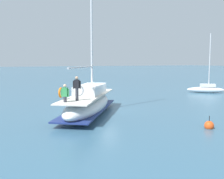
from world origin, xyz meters
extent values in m
plane|color=#38607A|center=(0.00, 0.00, 0.00)|extent=(400.00, 400.00, 0.00)
ellipsoid|color=silver|center=(1.50, -1.91, 0.70)|extent=(9.19, 7.56, 1.40)
cube|color=navy|center=(1.50, -1.91, 0.39)|extent=(9.05, 7.46, 0.10)
cube|color=beige|center=(1.50, -1.91, 1.44)|extent=(8.69, 7.12, 0.08)
cube|color=silver|center=(0.91, -1.49, 1.83)|extent=(4.49, 3.89, 0.70)
cylinder|color=silver|center=(0.52, -1.21, 6.78)|extent=(0.16, 0.16, 10.60)
cylinder|color=#B7B7BC|center=(2.86, -2.89, 3.60)|extent=(4.74, 3.46, 0.12)
cylinder|color=silver|center=(-2.09, 0.67, 1.95)|extent=(0.57, 0.77, 0.06)
torus|color=orange|center=(2.95, -4.41, 1.95)|extent=(0.65, 0.52, 0.70)
cylinder|color=#33333D|center=(3.83, -3.59, 1.88)|extent=(0.20, 0.20, 0.80)
cube|color=black|center=(3.83, -3.59, 2.56)|extent=(0.35, 0.38, 0.56)
sphere|color=tan|center=(3.83, -3.59, 2.95)|extent=(0.20, 0.20, 0.20)
cylinder|color=black|center=(3.71, -3.77, 2.51)|extent=(0.09, 0.09, 0.50)
cylinder|color=black|center=(3.96, -3.42, 2.51)|extent=(0.09, 0.09, 0.50)
cylinder|color=#33333D|center=(4.10, -4.46, 1.66)|extent=(0.20, 0.20, 0.35)
cube|color=#338C4C|center=(4.10, -4.46, 2.11)|extent=(0.35, 0.38, 0.56)
sphere|color=beige|center=(4.10, -4.46, 2.50)|extent=(0.20, 0.20, 0.20)
cylinder|color=#338C4C|center=(3.97, -4.64, 2.06)|extent=(0.09, 0.09, 0.50)
cylinder|color=#338C4C|center=(4.23, -4.28, 2.06)|extent=(0.09, 0.09, 0.50)
torus|color=silver|center=(3.64, -3.45, 2.10)|extent=(0.49, 0.65, 0.76)
ellipsoid|color=silver|center=(-4.64, 16.59, 0.38)|extent=(3.79, 4.30, 0.75)
cube|color=silver|center=(-4.49, 16.77, 0.95)|extent=(1.73, 1.89, 0.40)
cylinder|color=silver|center=(-4.42, 16.86, 4.14)|extent=(0.12, 0.12, 6.77)
sphere|color=#EA4C19|center=(8.67, 3.02, 0.17)|extent=(0.57, 0.57, 0.57)
cylinder|color=black|center=(8.67, 3.02, 0.47)|extent=(0.04, 0.04, 0.60)
camera|label=1|loc=(19.72, -8.96, 3.99)|focal=41.69mm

